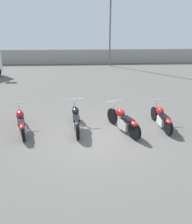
{
  "coord_description": "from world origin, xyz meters",
  "views": [
    {
      "loc": [
        -0.46,
        -7.05,
        3.76
      ],
      "look_at": [
        0.0,
        0.71,
        0.65
      ],
      "focal_mm": 35.0,
      "sensor_mm": 36.0,
      "label": 1
    }
  ],
  "objects_px": {
    "motorcycle_slot_3": "(162,118)",
    "light_pole_right": "(111,9)",
    "motorcycle_slot_2": "(123,121)",
    "motorcycle_slot_0": "(21,122)",
    "motorcycle_slot_1": "(76,119)"
  },
  "relations": [
    {
      "from": "motorcycle_slot_3",
      "to": "light_pole_right",
      "type": "bearing_deg",
      "value": 87.7
    },
    {
      "from": "motorcycle_slot_2",
      "to": "motorcycle_slot_3",
      "type": "distance_m",
      "value": 1.58
    },
    {
      "from": "motorcycle_slot_2",
      "to": "motorcycle_slot_3",
      "type": "xyz_separation_m",
      "value": [
        1.55,
        0.27,
        -0.03
      ]
    },
    {
      "from": "light_pole_right",
      "to": "motorcycle_slot_3",
      "type": "distance_m",
      "value": 14.79
    },
    {
      "from": "motorcycle_slot_3",
      "to": "motorcycle_slot_0",
      "type": "bearing_deg",
      "value": 176.94
    },
    {
      "from": "motorcycle_slot_0",
      "to": "motorcycle_slot_1",
      "type": "relative_size",
      "value": 0.9
    },
    {
      "from": "motorcycle_slot_1",
      "to": "motorcycle_slot_3",
      "type": "relative_size",
      "value": 1.15
    },
    {
      "from": "light_pole_right",
      "to": "motorcycle_slot_1",
      "type": "relative_size",
      "value": 3.96
    },
    {
      "from": "motorcycle_slot_0",
      "to": "motorcycle_slot_1",
      "type": "distance_m",
      "value": 2.04
    },
    {
      "from": "light_pole_right",
      "to": "motorcycle_slot_0",
      "type": "relative_size",
      "value": 4.38
    },
    {
      "from": "motorcycle_slot_0",
      "to": "motorcycle_slot_3",
      "type": "height_order",
      "value": "motorcycle_slot_3"
    },
    {
      "from": "motorcycle_slot_0",
      "to": "motorcycle_slot_3",
      "type": "xyz_separation_m",
      "value": [
        5.36,
        0.09,
        -0.01
      ]
    },
    {
      "from": "motorcycle_slot_0",
      "to": "motorcycle_slot_2",
      "type": "xyz_separation_m",
      "value": [
        3.81,
        -0.18,
        0.02
      ]
    },
    {
      "from": "motorcycle_slot_1",
      "to": "motorcycle_slot_2",
      "type": "bearing_deg",
      "value": -13.98
    },
    {
      "from": "motorcycle_slot_0",
      "to": "motorcycle_slot_2",
      "type": "relative_size",
      "value": 1.0
    }
  ]
}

